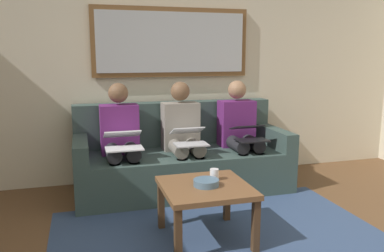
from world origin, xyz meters
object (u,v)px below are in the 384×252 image
Objects in this scene: bowl at (206,183)px; person_right at (121,137)px; couch at (181,159)px; person_left at (240,130)px; framed_mirror at (172,42)px; laptop_silver at (189,136)px; cup at (214,174)px; person_middle at (183,133)px; laptop_black at (249,133)px; coffee_table at (205,193)px; laptop_white at (123,140)px.

person_right reaches higher than bowl.
person_left reaches higher than couch.
framed_mirror reaches higher than couch.
person_left is 0.68m from laptop_silver.
bowl is at bearing 113.96° from person_right.
cup reaches higher than bowl.
person_middle is at bearing 0.00° from person_left.
couch is at bearing -90.00° from person_middle.
framed_mirror reaches higher than person_middle.
person_left is 1.28m from person_right.
person_middle is (0.64, -0.24, -0.02)m from laptop_black.
coffee_table is (0.12, 1.61, -1.17)m from framed_mirror.
cup is at bearing -132.02° from bowl.
laptop_silver is 0.64m from laptop_white.
person_left is 1.30m from laptop_white.
couch is 1.25m from bowl.
bowl is at bearing 89.80° from coffee_table.
laptop_black is (0.00, 0.24, 0.02)m from person_left.
laptop_black is at bearing 179.61° from laptop_white.
cup reaches higher than coffee_table.
laptop_black is at bearing 159.20° from person_middle.
cup is at bearing 50.79° from laptop_black.
laptop_black is at bearing -130.08° from coffee_table.
bowl is 0.56× the size of laptop_black.
laptop_silver is at bearing -0.78° from laptop_black.
framed_mirror reaches higher than laptop_white.
person_middle is at bearing 180.00° from person_right.
laptop_black is 1.28m from laptop_white.
person_right is (1.28, -0.24, -0.02)m from laptop_black.
coffee_table is 1.28m from person_right.
framed_mirror is 1.15m from laptop_silver.
couch is 1.13m from cup.
bowl is at bearing 50.42° from laptop_black.
bowl is (0.10, 0.12, -0.02)m from cup.
coffee_table is at bearing 84.27° from couch.
coffee_table is 3.37× the size of bowl.
cup is (-0.10, -0.10, 0.11)m from coffee_table.
laptop_white is at bearing -0.39° from laptop_black.
couch is 1.30m from framed_mirror.
laptop_silver reaches higher than laptop_black.
laptop_silver reaches higher than bowl.
person_middle is at bearing -96.07° from coffee_table.
person_middle is (-0.12, -1.17, 0.14)m from bowl.
person_left is at bearing -123.19° from bowl.
person_middle is (0.00, 0.46, -0.94)m from framed_mirror.
coffee_table is (0.12, 1.22, 0.07)m from couch.
bowl is 0.17× the size of person_middle.
coffee_table is 1.21m from laptop_black.
framed_mirror is 4.83× the size of laptop_silver.
person_left is 1.00× the size of person_middle.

